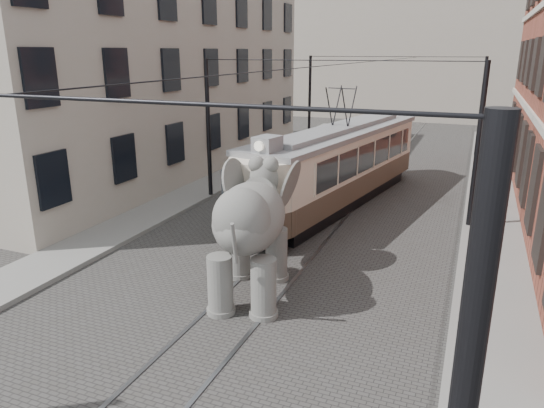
% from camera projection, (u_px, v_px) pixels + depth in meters
% --- Properties ---
extents(ground, '(120.00, 120.00, 0.00)m').
position_uv_depth(ground, '(278.00, 269.00, 15.10)').
color(ground, '#3C3937').
extents(tram_rails, '(1.54, 80.00, 0.02)m').
position_uv_depth(tram_rails, '(278.00, 268.00, 15.09)').
color(tram_rails, slate).
rests_on(tram_rails, ground).
extents(sidewalk_right, '(2.00, 60.00, 0.15)m').
position_uv_depth(sidewalk_right, '(494.00, 303.00, 12.91)').
color(sidewalk_right, slate).
rests_on(sidewalk_right, ground).
extents(sidewalk_left, '(2.00, 60.00, 0.15)m').
position_uv_depth(sidewalk_left, '(104.00, 237.00, 17.43)').
color(sidewalk_left, slate).
rests_on(sidewalk_left, ground).
extents(stucco_building, '(7.00, 24.00, 10.00)m').
position_uv_depth(stucco_building, '(154.00, 76.00, 26.47)').
color(stucco_building, gray).
rests_on(stucco_building, ground).
extents(distant_block, '(28.00, 10.00, 14.00)m').
position_uv_depth(distant_block, '(430.00, 43.00, 48.46)').
color(distant_block, gray).
rests_on(distant_block, ground).
extents(catenary, '(11.00, 30.20, 6.00)m').
position_uv_depth(catenary, '(322.00, 143.00, 18.72)').
color(catenary, black).
rests_on(catenary, ground).
extents(tram, '(4.72, 12.59, 4.90)m').
position_uv_depth(tram, '(339.00, 147.00, 20.80)').
color(tram, beige).
rests_on(tram, ground).
extents(elephant, '(4.25, 6.09, 3.39)m').
position_uv_depth(elephant, '(250.00, 235.00, 13.01)').
color(elephant, '#605E59').
rests_on(elephant, ground).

